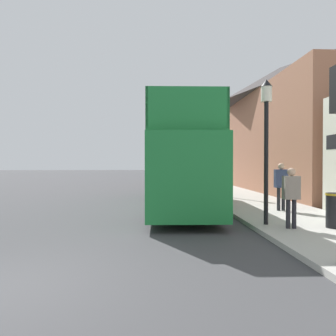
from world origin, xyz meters
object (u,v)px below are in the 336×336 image
tour_bus (177,166)px  lamp_post_second (214,142)px  pedestrian_third (281,182)px  lamp_post_nearest (266,124)px  pedestrian_second (291,192)px  lamp_post_third (193,148)px  litter_bin (334,209)px  parked_car_ahead_of_bus (177,182)px

tour_bus → lamp_post_second: (2.45, 4.03, 1.31)m
pedestrian_third → lamp_post_second: bearing=103.0°
lamp_post_nearest → lamp_post_second: 9.04m
pedestrian_second → lamp_post_second: size_ratio=0.39×
lamp_post_third → litter_bin: (1.63, -18.70, -2.66)m
lamp_post_nearest → litter_bin: 3.13m
lamp_post_third → litter_bin: size_ratio=4.62×
tour_bus → lamp_post_third: (2.40, 13.07, 1.45)m
parked_car_ahead_of_bus → pedestrian_second: (2.10, -14.05, 0.53)m
litter_bin → pedestrian_third: bearing=92.4°
pedestrian_second → lamp_post_second: (-0.31, 9.68, 2.02)m
lamp_post_second → lamp_post_third: (-0.05, 9.04, 0.14)m
pedestrian_second → litter_bin: size_ratio=1.72×
pedestrian_third → pedestrian_second: bearing=-108.0°
parked_car_ahead_of_bus → lamp_post_third: lamp_post_third is taller
lamp_post_nearest → parked_car_ahead_of_bus: bearing=96.8°
parked_car_ahead_of_bus → lamp_post_third: bearing=72.2°
pedestrian_second → litter_bin: (1.27, 0.02, -0.50)m
lamp_post_third → lamp_post_second: bearing=-89.7°
lamp_post_third → pedestrian_second: bearing=-88.9°
pedestrian_third → litter_bin: 3.50m
lamp_post_second → pedestrian_third: bearing=-77.0°
pedestrian_second → pedestrian_third: size_ratio=0.92×
parked_car_ahead_of_bus → lamp_post_second: lamp_post_second is taller
parked_car_ahead_of_bus → pedestrian_second: bearing=-78.8°
tour_bus → lamp_post_nearest: size_ratio=2.55×
pedestrian_third → parked_car_ahead_of_bus: bearing=107.0°
pedestrian_second → tour_bus: bearing=116.0°
lamp_post_nearest → lamp_post_second: bearing=88.8°
pedestrian_third → lamp_post_second: 6.67m
pedestrian_second → litter_bin: 1.36m
tour_bus → pedestrian_third: 4.50m
parked_car_ahead_of_bus → pedestrian_second: size_ratio=2.37×
pedestrian_second → lamp_post_second: 9.90m
tour_bus → parked_car_ahead_of_bus: 8.52m
lamp_post_third → litter_bin: 18.96m
litter_bin → lamp_post_nearest: bearing=160.3°
lamp_post_nearest → lamp_post_second: lamp_post_second is taller
pedestrian_third → litter_bin: (0.14, -3.45, -0.59)m
pedestrian_second → parked_car_ahead_of_bus: bearing=98.5°
pedestrian_second → lamp_post_nearest: size_ratio=0.39×
parked_car_ahead_of_bus → lamp_post_second: bearing=-65.1°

